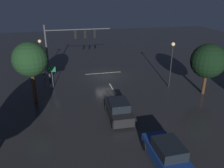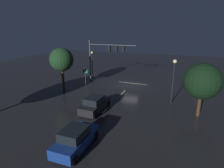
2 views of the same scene
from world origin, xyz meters
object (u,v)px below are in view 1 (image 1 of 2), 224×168
object	(u,v)px
street_lamp_left_kerb	(172,57)
tree_right_far	(30,60)
traffic_signal_assembly	(70,41)
street_lamp_right_kerb	(41,50)
car_approaching	(118,109)
route_sign	(52,73)
car_distant	(167,154)
tree_left_far	(208,61)

from	to	relation	value
street_lamp_left_kerb	tree_right_far	size ratio (longest dim) A/B	0.86
traffic_signal_assembly	street_lamp_right_kerb	bearing A→B (deg)	-33.58
car_approaching	route_sign	xyz separation A→B (m)	(5.75, -8.17, 1.10)
street_lamp_right_kerb	tree_right_far	distance (m)	8.67
car_distant	route_sign	size ratio (longest dim) A/B	1.67
car_approaching	tree_left_far	bearing A→B (deg)	-164.46
tree_left_far	street_lamp_left_kerb	bearing A→B (deg)	-41.43
car_approaching	street_lamp_left_kerb	xyz separation A→B (m)	(-7.56, -5.41, 2.90)
street_lamp_left_kerb	tree_left_far	xyz separation A→B (m)	(-2.85, 2.51, 0.01)
street_lamp_left_kerb	tree_right_far	xyz separation A→B (m)	(14.98, 0.74, 0.82)
street_lamp_left_kerb	tree_left_far	size ratio (longest dim) A/B	0.96
street_lamp_left_kerb	street_lamp_right_kerb	size ratio (longest dim) A/B	1.12
car_approaching	street_lamp_right_kerb	size ratio (longest dim) A/B	0.92
street_lamp_left_kerb	tree_left_far	distance (m)	3.80
street_lamp_right_kerb	tree_left_far	size ratio (longest dim) A/B	0.86
street_lamp_right_kerb	route_sign	world-z (taller)	street_lamp_right_kerb
car_distant	route_sign	xyz separation A→B (m)	(7.32, -14.54, 1.10)
traffic_signal_assembly	street_lamp_left_kerb	bearing A→B (deg)	153.87
car_approaching	car_distant	bearing A→B (deg)	103.86
car_distant	street_lamp_right_kerb	distance (m)	21.62
traffic_signal_assembly	route_sign	world-z (taller)	traffic_signal_assembly
car_distant	street_lamp_right_kerb	size ratio (longest dim) A/B	0.92
traffic_signal_assembly	car_distant	bearing A→B (deg)	106.14
street_lamp_left_kerb	car_approaching	bearing A→B (deg)	35.57
route_sign	tree_left_far	world-z (taller)	tree_left_far
car_distant	tree_right_far	distance (m)	14.72
car_distant	route_sign	distance (m)	16.32
street_lamp_left_kerb	tree_right_far	bearing A→B (deg)	2.82
route_sign	tree_right_far	world-z (taller)	tree_right_far
traffic_signal_assembly	route_sign	bearing A→B (deg)	47.82
tree_right_far	car_approaching	bearing A→B (deg)	147.82
car_distant	car_approaching	bearing A→B (deg)	-76.14
traffic_signal_assembly	street_lamp_left_kerb	distance (m)	12.26
street_lamp_left_kerb	route_sign	size ratio (longest dim) A/B	2.02
street_lamp_left_kerb	route_sign	world-z (taller)	street_lamp_left_kerb
traffic_signal_assembly	car_approaching	size ratio (longest dim) A/B	1.79
traffic_signal_assembly	tree_right_far	xyz separation A→B (m)	(4.03, 6.11, -0.43)
car_approaching	traffic_signal_assembly	bearing A→B (deg)	-72.54
traffic_signal_assembly	tree_right_far	world-z (taller)	traffic_signal_assembly
car_distant	tree_right_far	world-z (taller)	tree_right_far
car_distant	tree_left_far	world-z (taller)	tree_left_far
traffic_signal_assembly	car_approaching	xyz separation A→B (m)	(-3.39, 10.78, -4.15)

